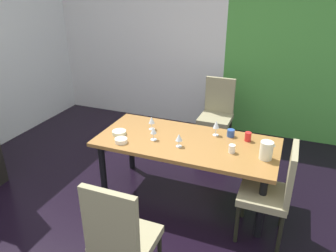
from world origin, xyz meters
name	(u,v)px	position (x,y,z in m)	size (l,w,h in m)	color
ground_plane	(138,217)	(0.00, 0.00, -0.01)	(5.44, 5.23, 0.02)	black
back_panel_interior	(137,33)	(-1.23, 2.57, 1.44)	(2.99, 0.10, 2.89)	silver
garden_window_panel	(315,44)	(1.50, 2.57, 1.44)	(2.45, 0.10, 2.89)	#46903A
dining_table	(186,147)	(0.35, 0.51, 0.63)	(1.90, 0.87, 0.71)	olive
chair_right_near	(274,189)	(1.28, 0.21, 0.54)	(0.44, 0.44, 0.97)	gray
chair_head_near	(120,237)	(0.30, -0.84, 0.56)	(0.44, 0.44, 1.04)	gray
chair_head_far	(217,111)	(0.35, 1.86, 0.55)	(0.44, 0.44, 1.00)	gray
wine_glass_east	(154,131)	(0.01, 0.41, 0.81)	(0.07, 0.07, 0.14)	silver
wine_glass_rear	(152,121)	(-0.11, 0.64, 0.82)	(0.07, 0.07, 0.15)	silver
wine_glass_north	(216,125)	(0.60, 0.76, 0.83)	(0.07, 0.07, 0.17)	silver
wine_glass_right	(179,138)	(0.31, 0.36, 0.81)	(0.07, 0.07, 0.14)	silver
serving_bowl_front	(121,141)	(-0.27, 0.22, 0.73)	(0.13, 0.13, 0.05)	white
serving_bowl_left	(119,133)	(-0.39, 0.38, 0.73)	(0.15, 0.15, 0.04)	silver
cup_near_window	(231,133)	(0.76, 0.79, 0.75)	(0.08, 0.08, 0.08)	#294B95
cup_corner	(232,149)	(0.84, 0.44, 0.75)	(0.07, 0.07, 0.08)	white
cup_west	(248,137)	(0.94, 0.75, 0.76)	(0.07, 0.07, 0.10)	red
pitcher_south	(266,150)	(1.16, 0.43, 0.80)	(0.14, 0.12, 0.18)	silver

